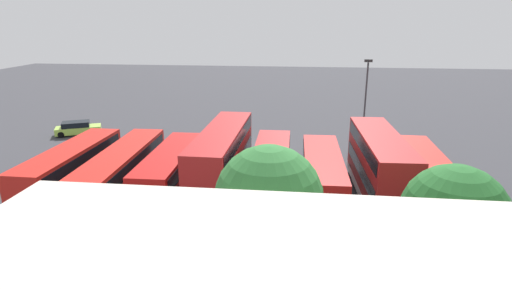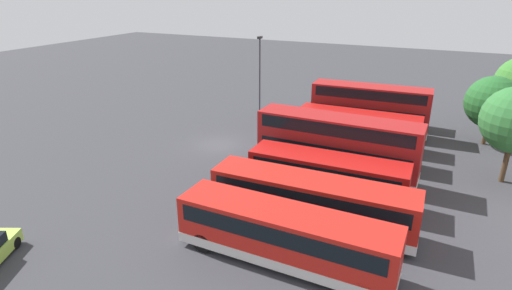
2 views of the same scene
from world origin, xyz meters
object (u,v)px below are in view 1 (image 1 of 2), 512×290
Objects in this scene: bus_single_deck_sixth at (171,170)px; bus_single_deck_far_end at (71,166)px; bus_double_decker_second at (379,166)px; bus_double_decker_fifth at (222,159)px; bus_single_deck_near_end at (426,176)px; bus_single_deck_third at (323,174)px; bus_single_deck_seventh at (122,168)px; bus_single_deck_fourth at (271,169)px; lamp_post_tall at (365,98)px; car_hatchback_silver at (78,128)px.

bus_single_deck_far_end is (7.50, 0.01, 0.00)m from bus_single_deck_sixth.
bus_double_decker_second is 0.93× the size of bus_double_decker_fifth.
bus_double_decker_fifth is at bearing 1.47° from bus_single_deck_near_end.
bus_double_decker_fifth reaches higher than bus_single_deck_third.
bus_double_decker_fifth is at bearing -175.92° from bus_single_deck_seventh.
bus_single_deck_far_end is (14.58, 0.94, -0.00)m from bus_single_deck_fourth.
bus_single_deck_fourth is at bearing -176.32° from bus_single_deck_far_end.
bus_single_deck_sixth is (10.73, 0.34, -0.00)m from bus_single_deck_third.
bus_single_deck_far_end is 1.35× the size of lamp_post_tall.
bus_single_deck_far_end is at bearing 0.40° from bus_double_decker_second.
bus_single_deck_near_end and bus_single_deck_third have the same top height.
bus_single_deck_sixth is (14.46, 0.14, -0.83)m from bus_double_decker_second.
bus_single_deck_third reaches higher than car_hatchback_silver.
bus_single_deck_near_end is 2.32× the size of car_hatchback_silver.
bus_single_deck_seventh is at bearing 1.90° from bus_single_deck_sixth.
bus_single_deck_seventh is (7.22, 0.52, -0.83)m from bus_double_decker_fifth.
bus_single_deck_far_end is at bearing 3.68° from bus_single_deck_fourth.
bus_single_deck_near_end is 0.97× the size of bus_single_deck_fourth.
bus_single_deck_near_end is 7.03m from bus_single_deck_third.
bus_double_decker_fifth reaches higher than bus_single_deck_sixth.
bus_double_decker_fifth reaches higher than bus_single_deck_fourth.
bus_single_deck_sixth reaches higher than car_hatchback_silver.
lamp_post_tall is (-22.51, -11.93, 3.27)m from bus_single_deck_far_end.
bus_single_deck_third is at bearing -178.18° from bus_single_deck_seventh.
bus_single_deck_sixth is at bearing 38.46° from lamp_post_tall.
bus_single_deck_fourth is at bearing -6.07° from bus_double_decker_second.
lamp_post_tall reaches higher than car_hatchback_silver.
bus_single_deck_seventh and bus_single_deck_far_end have the same top height.
bus_double_decker_second is 21.98m from bus_single_deck_far_end.
bus_single_deck_near_end is 1.00× the size of bus_single_deck_far_end.
bus_double_decker_second is 18.04m from bus_single_deck_seventh.
car_hatchback_silver is (7.11, -13.50, -0.92)m from bus_single_deck_far_end.
bus_single_deck_far_end is at bearing -1.56° from bus_single_deck_seventh.
lamp_post_tall is at bearing -152.08° from bus_single_deck_far_end.
bus_single_deck_seventh is at bearing 178.44° from bus_single_deck_far_end.
bus_single_deck_far_end reaches higher than car_hatchback_silver.
car_hatchback_silver is at bearing -62.23° from bus_single_deck_far_end.
lamp_post_tall is (-11.33, -11.52, 2.44)m from bus_double_decker_fifth.
bus_single_deck_sixth is at bearing 6.17° from bus_double_decker_fifth.
bus_single_deck_sixth is 0.86× the size of bus_single_deck_seventh.
bus_single_deck_third is at bearing 179.50° from bus_double_decker_fifth.
bus_single_deck_far_end is (25.26, 0.77, 0.00)m from bus_single_deck_near_end.
bus_single_deck_sixth is 19.44m from lamp_post_tall.
bus_single_deck_third is at bearing 3.45° from bus_single_deck_near_end.
bus_single_deck_near_end is at bearing -178.26° from bus_single_deck_far_end.
bus_single_deck_seventh is at bearing 129.11° from car_hatchback_silver.
bus_single_deck_near_end is at bearing 103.86° from lamp_post_tall.
bus_single_deck_third is at bearing -2.96° from bus_double_decker_second.
bus_single_deck_seventh is (3.55, 0.12, 0.00)m from bus_single_deck_sixth.
lamp_post_tall is at bearing -134.54° from bus_double_decker_fifth.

